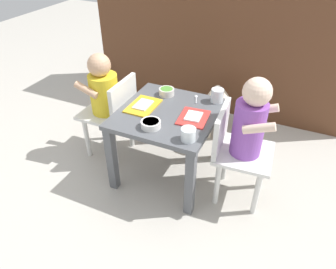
{
  "coord_description": "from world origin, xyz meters",
  "views": [
    {
      "loc": [
        0.58,
        -1.29,
        1.28
      ],
      "look_at": [
        0.0,
        0.0,
        0.27
      ],
      "focal_mm": 33.56,
      "sensor_mm": 36.0,
      "label": 1
    }
  ],
  "objects_px": {
    "seated_child_left": "(106,94)",
    "food_tray_left": "(143,106)",
    "dog": "(218,106)",
    "food_tray_right": "(193,117)",
    "dining_table": "(168,124)",
    "spoon_by_left_tray": "(196,98)",
    "seated_child_right": "(246,129)",
    "veggie_bowl_far": "(151,124)",
    "water_cup_left": "(188,135)",
    "water_cup_right": "(217,96)",
    "veggie_bowl_near": "(167,92)"
  },
  "relations": [
    {
      "from": "food_tray_left",
      "to": "spoon_by_left_tray",
      "type": "relative_size",
      "value": 2.09
    },
    {
      "from": "dining_table",
      "to": "veggie_bowl_near",
      "type": "bearing_deg",
      "value": 116.84
    },
    {
      "from": "seated_child_left",
      "to": "spoon_by_left_tray",
      "type": "relative_size",
      "value": 6.73
    },
    {
      "from": "seated_child_left",
      "to": "food_tray_left",
      "type": "height_order",
      "value": "seated_child_left"
    },
    {
      "from": "seated_child_left",
      "to": "dining_table",
      "type": "bearing_deg",
      "value": -5.27
    },
    {
      "from": "spoon_by_left_tray",
      "to": "water_cup_right",
      "type": "bearing_deg",
      "value": 9.78
    },
    {
      "from": "veggie_bowl_far",
      "to": "spoon_by_left_tray",
      "type": "height_order",
      "value": "veggie_bowl_far"
    },
    {
      "from": "seated_child_right",
      "to": "veggie_bowl_far",
      "type": "distance_m",
      "value": 0.46
    },
    {
      "from": "seated_child_left",
      "to": "water_cup_right",
      "type": "distance_m",
      "value": 0.64
    },
    {
      "from": "seated_child_right",
      "to": "spoon_by_left_tray",
      "type": "bearing_deg",
      "value": 147.94
    },
    {
      "from": "dining_table",
      "to": "spoon_by_left_tray",
      "type": "distance_m",
      "value": 0.23
    },
    {
      "from": "dining_table",
      "to": "dog",
      "type": "relative_size",
      "value": 1.23
    },
    {
      "from": "dog",
      "to": "spoon_by_left_tray",
      "type": "xyz_separation_m",
      "value": [
        -0.05,
        -0.31,
        0.2
      ]
    },
    {
      "from": "veggie_bowl_far",
      "to": "food_tray_right",
      "type": "bearing_deg",
      "value": 45.13
    },
    {
      "from": "dining_table",
      "to": "food_tray_right",
      "type": "bearing_deg",
      "value": -2.25
    },
    {
      "from": "seated_child_left",
      "to": "veggie_bowl_near",
      "type": "distance_m",
      "value": 0.36
    },
    {
      "from": "food_tray_right",
      "to": "veggie_bowl_near",
      "type": "bearing_deg",
      "value": 143.06
    },
    {
      "from": "seated_child_left",
      "to": "water_cup_left",
      "type": "distance_m",
      "value": 0.65
    },
    {
      "from": "dining_table",
      "to": "veggie_bowl_far",
      "type": "relative_size",
      "value": 5.39
    },
    {
      "from": "dining_table",
      "to": "food_tray_left",
      "type": "height_order",
      "value": "food_tray_left"
    },
    {
      "from": "veggie_bowl_far",
      "to": "dog",
      "type": "bearing_deg",
      "value": 76.93
    },
    {
      "from": "spoon_by_left_tray",
      "to": "seated_child_left",
      "type": "bearing_deg",
      "value": -162.86
    },
    {
      "from": "food_tray_left",
      "to": "veggie_bowl_far",
      "type": "bearing_deg",
      "value": -51.43
    },
    {
      "from": "dining_table",
      "to": "dog",
      "type": "distance_m",
      "value": 0.53
    },
    {
      "from": "seated_child_right",
      "to": "food_tray_right",
      "type": "xyz_separation_m",
      "value": [
        -0.27,
        0.01,
        -0.01
      ]
    },
    {
      "from": "food_tray_right",
      "to": "water_cup_right",
      "type": "bearing_deg",
      "value": 75.59
    },
    {
      "from": "dining_table",
      "to": "food_tray_left",
      "type": "distance_m",
      "value": 0.17
    },
    {
      "from": "dog",
      "to": "spoon_by_left_tray",
      "type": "bearing_deg",
      "value": -99.67
    },
    {
      "from": "dining_table",
      "to": "seated_child_right",
      "type": "relative_size",
      "value": 0.75
    },
    {
      "from": "water_cup_left",
      "to": "veggie_bowl_near",
      "type": "distance_m",
      "value": 0.45
    },
    {
      "from": "food_tray_left",
      "to": "seated_child_left",
      "type": "bearing_deg",
      "value": 170.74
    },
    {
      "from": "seated_child_right",
      "to": "veggie_bowl_far",
      "type": "height_order",
      "value": "seated_child_right"
    },
    {
      "from": "seated_child_right",
      "to": "food_tray_right",
      "type": "distance_m",
      "value": 0.27
    },
    {
      "from": "dining_table",
      "to": "food_tray_left",
      "type": "xyz_separation_m",
      "value": [
        -0.14,
        -0.01,
        0.08
      ]
    },
    {
      "from": "veggie_bowl_far",
      "to": "veggie_bowl_near",
      "type": "height_order",
      "value": "veggie_bowl_near"
    },
    {
      "from": "dining_table",
      "to": "water_cup_right",
      "type": "relative_size",
      "value": 7.11
    },
    {
      "from": "food_tray_left",
      "to": "dog",
      "type": "bearing_deg",
      "value": 60.71
    },
    {
      "from": "water_cup_right",
      "to": "food_tray_left",
      "type": "bearing_deg",
      "value": -147.76
    },
    {
      "from": "dining_table",
      "to": "dog",
      "type": "height_order",
      "value": "dining_table"
    },
    {
      "from": "seated_child_right",
      "to": "dog",
      "type": "height_order",
      "value": "seated_child_right"
    },
    {
      "from": "dining_table",
      "to": "food_tray_left",
      "type": "relative_size",
      "value": 2.59
    },
    {
      "from": "water_cup_left",
      "to": "veggie_bowl_far",
      "type": "relative_size",
      "value": 0.71
    },
    {
      "from": "dog",
      "to": "food_tray_right",
      "type": "height_order",
      "value": "food_tray_right"
    },
    {
      "from": "seated_child_left",
      "to": "seated_child_right",
      "type": "xyz_separation_m",
      "value": [
        0.83,
        -0.05,
        0.02
      ]
    },
    {
      "from": "seated_child_right",
      "to": "spoon_by_left_tray",
      "type": "relative_size",
      "value": 7.19
    },
    {
      "from": "seated_child_right",
      "to": "water_cup_left",
      "type": "xyz_separation_m",
      "value": [
        -0.23,
        -0.18,
        0.01
      ]
    },
    {
      "from": "seated_child_left",
      "to": "dog",
      "type": "xyz_separation_m",
      "value": [
        0.55,
        0.46,
        -0.19
      ]
    },
    {
      "from": "veggie_bowl_near",
      "to": "seated_child_right",
      "type": "bearing_deg",
      "value": -19.78
    },
    {
      "from": "food_tray_left",
      "to": "veggie_bowl_far",
      "type": "height_order",
      "value": "veggie_bowl_far"
    },
    {
      "from": "seated_child_left",
      "to": "water_cup_right",
      "type": "bearing_deg",
      "value": 15.8
    }
  ]
}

